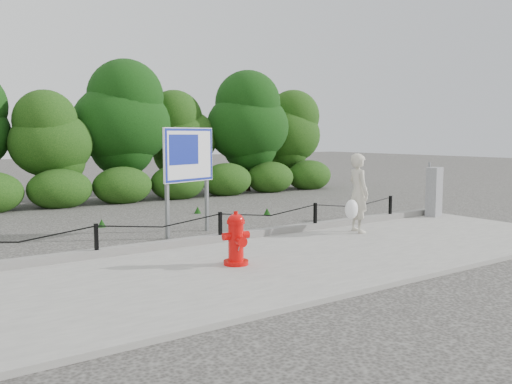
{
  "coord_description": "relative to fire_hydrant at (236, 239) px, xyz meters",
  "views": [
    {
      "loc": [
        -5.52,
        -9.13,
        2.2
      ],
      "look_at": [
        1.01,
        0.2,
        1.0
      ],
      "focal_mm": 38.0,
      "sensor_mm": 36.0,
      "label": 1
    }
  ],
  "objects": [
    {
      "name": "ground",
      "position": [
        0.78,
        1.8,
        -0.5
      ],
      "size": [
        90.0,
        90.0,
        0.0
      ],
      "primitive_type": "plane",
      "color": "#2D2B28",
      "rests_on": "ground"
    },
    {
      "name": "pedestrian",
      "position": [
        3.79,
        0.98,
        0.42
      ],
      "size": [
        0.79,
        0.72,
        1.72
      ],
      "rotation": [
        0.0,
        0.0,
        1.3
      ],
      "color": "beige",
      "rests_on": "sidewalk"
    },
    {
      "name": "advertising_sign",
      "position": [
        0.84,
        3.21,
        1.16
      ],
      "size": [
        1.42,
        0.53,
        2.36
      ],
      "rotation": [
        0.0,
        0.0,
        0.31
      ],
      "color": "slate",
      "rests_on": "ground"
    },
    {
      "name": "utility_cabinet",
      "position": [
        7.18,
        1.55,
        0.22
      ],
      "size": [
        0.55,
        0.41,
        1.41
      ],
      "rotation": [
        0.0,
        0.0,
        0.29
      ],
      "color": "#969698",
      "rests_on": "sidewalk"
    },
    {
      "name": "curb",
      "position": [
        0.78,
        1.85,
        -0.35
      ],
      "size": [
        14.0,
        0.22,
        0.14
      ],
      "primitive_type": "cube",
      "color": "slate",
      "rests_on": "sidewalk"
    },
    {
      "name": "chain_barrier",
      "position": [
        0.78,
        1.8,
        -0.04
      ],
      "size": [
        10.06,
        0.06,
        0.6
      ],
      "color": "black",
      "rests_on": "sidewalk"
    },
    {
      "name": "fire_hydrant",
      "position": [
        0.0,
        0.0,
        0.0
      ],
      "size": [
        0.47,
        0.49,
        0.88
      ],
      "rotation": [
        0.0,
        0.0,
        -0.12
      ],
      "color": "red",
      "rests_on": "sidewalk"
    },
    {
      "name": "treeline",
      "position": [
        1.14,
        10.73,
        2.03
      ],
      "size": [
        20.36,
        3.58,
        4.68
      ],
      "color": "black",
      "rests_on": "ground"
    },
    {
      "name": "sidewalk",
      "position": [
        0.78,
        -0.2,
        -0.46
      ],
      "size": [
        14.0,
        4.0,
        0.08
      ],
      "primitive_type": "cube",
      "color": "gray",
      "rests_on": "ground"
    }
  ]
}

